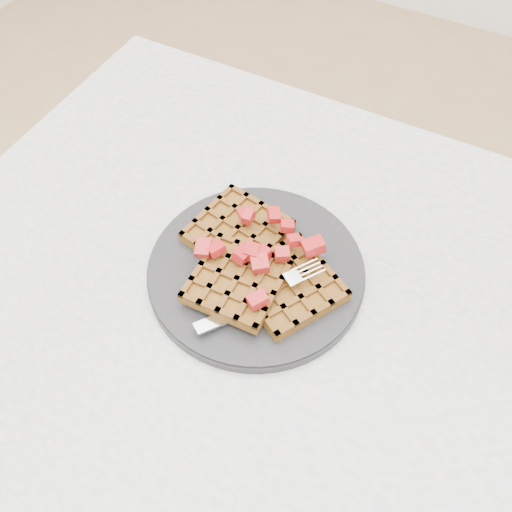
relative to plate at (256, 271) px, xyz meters
name	(u,v)px	position (x,y,z in m)	size (l,w,h in m)	color
ground	(311,499)	(0.16, -0.04, -0.76)	(4.00, 4.00, 0.00)	tan
table	(349,386)	(0.16, -0.04, -0.12)	(1.20, 0.80, 0.75)	silver
plate	(256,271)	(0.00, 0.00, 0.00)	(0.28, 0.28, 0.02)	black
waffles	(255,264)	(0.00, 0.00, 0.02)	(0.23, 0.19, 0.03)	brown
strawberry_pile	(256,249)	(0.00, 0.00, 0.05)	(0.15, 0.15, 0.02)	maroon
fork	(269,297)	(0.04, -0.04, 0.02)	(0.02, 0.18, 0.02)	silver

